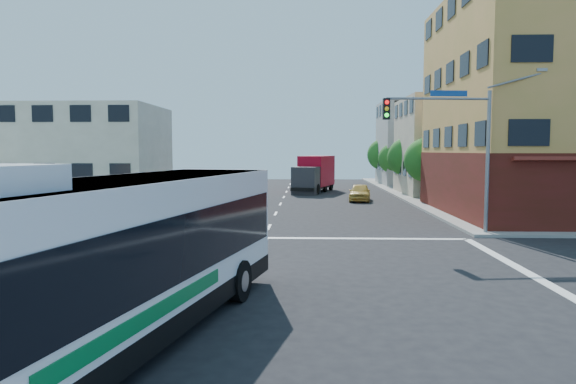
{
  "coord_description": "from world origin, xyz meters",
  "views": [
    {
      "loc": [
        2.03,
        -14.42,
        4.12
      ],
      "look_at": [
        1.33,
        4.57,
        2.59
      ],
      "focal_mm": 32.0,
      "sensor_mm": 36.0,
      "label": 1
    }
  ],
  "objects": [
    {
      "name": "ground",
      "position": [
        0.0,
        0.0,
        0.0
      ],
      "size": [
        120.0,
        120.0,
        0.0
      ],
      "primitive_type": "plane",
      "color": "black",
      "rests_on": "ground"
    },
    {
      "name": "building_east_near",
      "position": [
        16.98,
        33.98,
        4.51
      ],
      "size": [
        12.06,
        10.06,
        9.0
      ],
      "color": "beige",
      "rests_on": "ground"
    },
    {
      "name": "building_east_far",
      "position": [
        16.98,
        47.98,
        5.01
      ],
      "size": [
        12.06,
        10.06,
        10.0
      ],
      "color": "gray",
      "rests_on": "ground"
    },
    {
      "name": "building_west",
      "position": [
        -17.02,
        29.98,
        4.01
      ],
      "size": [
        12.06,
        10.06,
        8.0
      ],
      "color": "beige",
      "rests_on": "ground"
    },
    {
      "name": "signal_mast_ne",
      "position": [
        9.08,
        10.62,
        4.98
      ],
      "size": [
        7.91,
        1.13,
        8.07
      ],
      "color": "slate",
      "rests_on": "ground"
    },
    {
      "name": "street_tree_a",
      "position": [
        11.9,
        27.92,
        3.59
      ],
      "size": [
        3.6,
        3.6,
        5.53
      ],
      "color": "#3B2615",
      "rests_on": "ground"
    },
    {
      "name": "street_tree_b",
      "position": [
        11.9,
        35.92,
        3.75
      ],
      "size": [
        3.8,
        3.8,
        5.79
      ],
      "color": "#3B2615",
      "rests_on": "ground"
    },
    {
      "name": "street_tree_c",
      "position": [
        11.9,
        43.92,
        3.46
      ],
      "size": [
        3.4,
        3.4,
        5.29
      ],
      "color": "#3B2615",
      "rests_on": "ground"
    },
    {
      "name": "street_tree_d",
      "position": [
        11.9,
        51.92,
        3.88
      ],
      "size": [
        4.0,
        4.0,
        6.03
      ],
      "color": "#3B2615",
      "rests_on": "ground"
    },
    {
      "name": "transit_bus",
      "position": [
        -2.02,
        -4.58,
        1.92
      ],
      "size": [
        5.66,
        13.54,
        3.92
      ],
      "rotation": [
        0.0,
        0.0,
        -0.22
      ],
      "color": "black",
      "rests_on": "ground"
    },
    {
      "name": "box_truck",
      "position": [
        2.77,
        36.8,
        1.75
      ],
      "size": [
        4.49,
        8.33,
        3.6
      ],
      "rotation": [
        0.0,
        0.0,
        -0.29
      ],
      "color": "#26272C",
      "rests_on": "ground"
    },
    {
      "name": "parked_car",
      "position": [
        6.4,
        27.8,
        0.71
      ],
      "size": [
        2.2,
        4.35,
        1.42
      ],
      "primitive_type": "imported",
      "rotation": [
        0.0,
        0.0,
        -0.13
      ],
      "color": "gold",
      "rests_on": "ground"
    }
  ]
}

